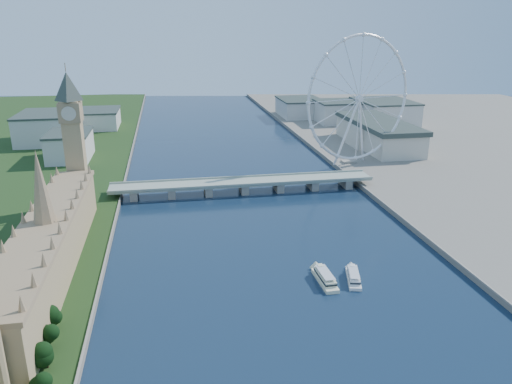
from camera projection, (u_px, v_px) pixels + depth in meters
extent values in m
cube|color=tan|center=(49.00, 249.00, 273.17)|extent=(24.00, 200.00, 28.00)
cone|color=#937A59|center=(40.00, 187.00, 261.77)|extent=(12.00, 12.00, 40.00)
cube|color=tan|center=(76.00, 155.00, 365.77)|extent=(13.00, 13.00, 80.00)
cube|color=#937A59|center=(70.00, 112.00, 355.64)|extent=(15.00, 15.00, 14.00)
pyramid|color=#2D3833|center=(66.00, 72.00, 346.77)|extent=(20.02, 20.02, 20.00)
cube|color=gray|center=(244.00, 182.00, 418.72)|extent=(220.00, 22.00, 2.00)
cube|color=gray|center=(134.00, 194.00, 405.11)|extent=(6.00, 20.00, 7.50)
cube|color=gray|center=(172.00, 192.00, 410.15)|extent=(6.00, 20.00, 7.50)
cube|color=gray|center=(208.00, 190.00, 415.18)|extent=(6.00, 20.00, 7.50)
cube|color=gray|center=(244.00, 188.00, 420.22)|extent=(6.00, 20.00, 7.50)
cube|color=gray|center=(278.00, 186.00, 425.26)|extent=(6.00, 20.00, 7.50)
cube|color=gray|center=(312.00, 184.00, 430.29)|extent=(6.00, 20.00, 7.50)
cube|color=gray|center=(345.00, 182.00, 435.33)|extent=(6.00, 20.00, 7.50)
torus|color=silver|center=(359.00, 99.00, 471.38)|extent=(113.60, 39.12, 118.60)
cylinder|color=silver|center=(359.00, 99.00, 471.38)|extent=(7.25, 6.61, 6.00)
cube|color=gray|center=(349.00, 161.00, 500.47)|extent=(14.00, 10.00, 2.00)
cube|color=beige|center=(70.00, 146.00, 510.85)|extent=(40.00, 60.00, 26.00)
cube|color=beige|center=(47.00, 128.00, 587.21)|extent=(60.00, 80.00, 32.00)
cube|color=beige|center=(100.00, 119.00, 671.87)|extent=(50.00, 70.00, 22.00)
cube|color=beige|center=(338.00, 112.00, 707.66)|extent=(60.00, 60.00, 28.00)
cube|color=beige|center=(384.00, 112.00, 698.75)|extent=(70.00, 90.00, 30.00)
cube|color=beige|center=(300.00, 108.00, 757.59)|extent=(60.00, 80.00, 24.00)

